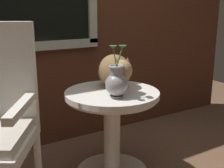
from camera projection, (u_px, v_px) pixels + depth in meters
The scene contains 3 objects.
wicker_side_table at pixel (112, 119), 1.99m from camera, with size 0.62×0.62×0.60m.
cat at pixel (115, 71), 2.00m from camera, with size 0.29×0.54×0.23m.
pewter_vase_with_ivy at pixel (117, 81), 1.79m from camera, with size 0.14×0.14×0.32m.
Camera 1 is at (-0.79, -1.53, 1.14)m, focal length 47.56 mm.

